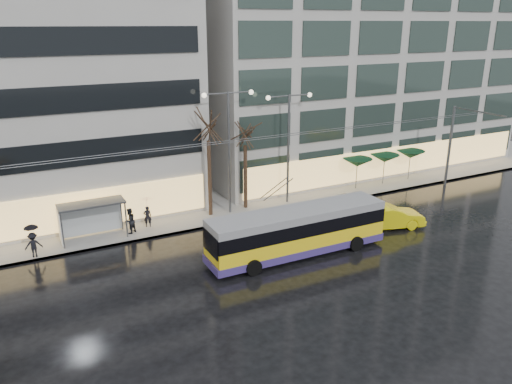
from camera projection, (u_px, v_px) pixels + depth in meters
ground at (278, 282)px, 27.76m from camera, size 140.00×140.00×0.00m
sidewalk at (214, 200)px, 40.37m from camera, size 80.00×10.00×0.15m
kerb at (240, 221)px, 36.21m from camera, size 80.00×0.10×0.15m
building_right at (353, 34)px, 47.93m from camera, size 32.00×14.00×25.00m
trolleybus at (298, 233)px, 30.65m from camera, size 11.58×4.57×5.35m
catenary at (233, 171)px, 33.50m from camera, size 42.24×5.12×7.00m
bus_shelter at (86, 213)px, 32.46m from camera, size 4.20×1.60×2.51m
street_lamp_near at (229, 136)px, 35.78m from camera, size 3.96×0.36×9.03m
street_lamp_far at (289, 133)px, 38.05m from camera, size 3.96×0.36×8.53m
tree_a at (208, 122)px, 34.94m from camera, size 3.20×3.20×8.40m
tree_b at (245, 128)px, 36.64m from camera, size 3.20×3.20×7.70m
parasol_a at (357, 163)px, 42.32m from camera, size 2.50×2.50×2.65m
parasol_b at (385, 158)px, 43.62m from camera, size 2.50×2.50×2.65m
parasol_c at (410, 154)px, 44.93m from camera, size 2.50×2.50×2.65m
taxi_b at (388, 217)px, 34.90m from camera, size 5.28×3.03×1.64m
sedan_silver at (346, 205)px, 37.30m from camera, size 6.10×4.79×1.54m
pedestrian_a at (147, 207)px, 34.49m from camera, size 1.13×1.15×2.19m
pedestrian_b at (130, 221)px, 33.60m from camera, size 1.09×1.04×1.77m
pedestrian_c at (33, 240)px, 30.13m from camera, size 1.03×0.84×2.11m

